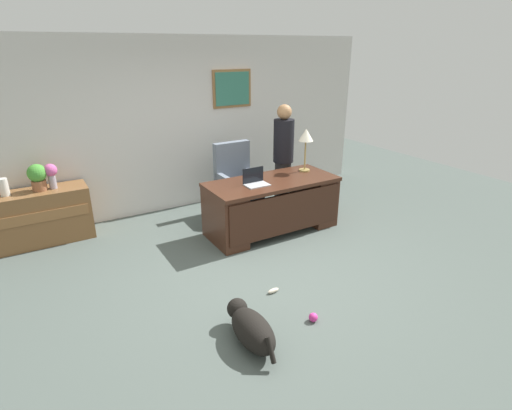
% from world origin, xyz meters
% --- Properties ---
extents(ground_plane, '(12.00, 12.00, 0.00)m').
position_xyz_m(ground_plane, '(0.00, 0.00, 0.00)').
color(ground_plane, '#4C5651').
extents(back_wall, '(7.00, 0.16, 2.70)m').
position_xyz_m(back_wall, '(0.01, 2.60, 1.35)').
color(back_wall, silver).
rests_on(back_wall, ground_plane).
extents(desk, '(1.88, 0.82, 0.77)m').
position_xyz_m(desk, '(0.70, 0.92, 0.42)').
color(desk, '#422316').
rests_on(desk, ground_plane).
extents(credenza, '(1.27, 0.50, 0.74)m').
position_xyz_m(credenza, '(-2.20, 2.25, 0.37)').
color(credenza, brown).
rests_on(credenza, ground_plane).
extents(armchair, '(0.60, 0.59, 1.13)m').
position_xyz_m(armchair, '(0.60, 1.82, 0.50)').
color(armchair, slate).
rests_on(armchair, ground_plane).
extents(person_standing, '(0.32, 0.32, 1.71)m').
position_xyz_m(person_standing, '(1.29, 1.53, 0.89)').
color(person_standing, '#262323').
rests_on(person_standing, ground_plane).
extents(dog_lying, '(0.32, 0.80, 0.30)m').
position_xyz_m(dog_lying, '(-0.77, -0.99, 0.16)').
color(dog_lying, black).
rests_on(dog_lying, ground_plane).
extents(laptop, '(0.32, 0.22, 0.22)m').
position_xyz_m(laptop, '(0.40, 0.91, 0.83)').
color(laptop, '#B2B5BA').
rests_on(laptop, desk).
extents(desk_lamp, '(0.22, 0.22, 0.64)m').
position_xyz_m(desk_lamp, '(1.37, 1.09, 1.28)').
color(desk_lamp, '#9E8447').
rests_on(desk_lamp, desk).
extents(vase_with_flowers, '(0.17, 0.17, 0.34)m').
position_xyz_m(vase_with_flowers, '(-1.98, 2.25, 0.95)').
color(vase_with_flowers, '#9F95A3').
rests_on(vase_with_flowers, credenza).
extents(vase_empty, '(0.11, 0.11, 0.23)m').
position_xyz_m(vase_empty, '(-2.54, 2.25, 0.86)').
color(vase_empty, silver).
rests_on(vase_empty, credenza).
extents(potted_plant, '(0.24, 0.24, 0.36)m').
position_xyz_m(potted_plant, '(-2.14, 2.25, 0.94)').
color(potted_plant, brown).
rests_on(potted_plant, credenza).
extents(dog_toy_ball, '(0.09, 0.09, 0.09)m').
position_xyz_m(dog_toy_ball, '(-0.09, -1.04, 0.05)').
color(dog_toy_ball, '#D8338C').
rests_on(dog_toy_ball, ground_plane).
extents(dog_toy_bone, '(0.14, 0.06, 0.05)m').
position_xyz_m(dog_toy_bone, '(-0.16, -0.43, 0.03)').
color(dog_toy_bone, beige).
rests_on(dog_toy_bone, ground_plane).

